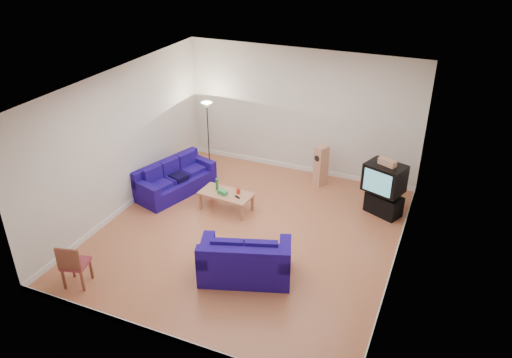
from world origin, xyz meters
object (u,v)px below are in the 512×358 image
at_px(sofa_three_seat, 174,181).
at_px(sofa_loveseat, 245,263).
at_px(coffee_table, 226,195).
at_px(television, 384,178).
at_px(tv_stand, 384,204).

height_order(sofa_three_seat, sofa_loveseat, sofa_loveseat).
distance_m(coffee_table, television, 3.51).
bearing_deg(television, coffee_table, -139.62).
height_order(coffee_table, television, television).
bearing_deg(sofa_three_seat, television, 118.35).
bearing_deg(coffee_table, sofa_loveseat, -55.78).
bearing_deg(tv_stand, coffee_table, -134.82).
distance_m(sofa_three_seat, tv_stand, 4.92).
relative_size(sofa_three_seat, tv_stand, 2.73).
height_order(sofa_loveseat, tv_stand, sofa_loveseat).
relative_size(sofa_loveseat, television, 1.93).
xyz_separation_m(sofa_three_seat, coffee_table, (1.53, -0.28, 0.10)).
relative_size(sofa_three_seat, television, 2.19).
bearing_deg(sofa_loveseat, sofa_three_seat, 123.06).
xyz_separation_m(sofa_three_seat, television, (4.77, 0.95, 0.61)).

